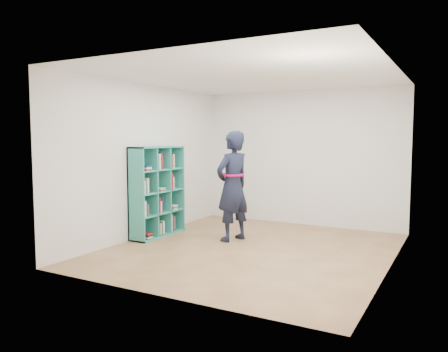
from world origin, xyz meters
The scene contains 9 objects.
floor centered at (0.00, 0.00, 0.00)m, with size 4.50×4.50×0.00m, color brown.
ceiling centered at (0.00, 0.00, 2.60)m, with size 4.50×4.50×0.00m, color white.
wall_left centered at (-2.00, 0.00, 1.30)m, with size 0.02×4.50×2.60m, color white.
wall_right centered at (2.00, 0.00, 1.30)m, with size 0.02×4.50×2.60m, color white.
wall_back centered at (0.00, 2.25, 1.30)m, with size 4.00×0.02×2.60m, color white.
wall_front centered at (0.00, -2.25, 1.30)m, with size 4.00×0.02×2.60m, color white.
bookshelf centered at (-1.85, 0.08, 0.74)m, with size 0.34×1.16×1.55m.
person centered at (-0.52, 0.39, 0.91)m, with size 0.62×0.76×1.81m.
smartphone centered at (-0.64, 0.52, 1.02)m, with size 0.04×0.10×0.14m.
Camera 1 is at (2.78, -5.91, 1.69)m, focal length 35.00 mm.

